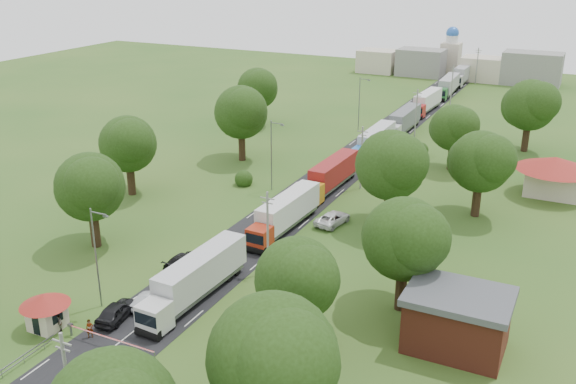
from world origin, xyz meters
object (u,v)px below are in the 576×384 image
Objects in this scene: boom_barrier at (98,336)px; guard_booth at (45,307)px; truck_0 at (196,278)px; info_sign at (390,143)px; car_lane_mid at (150,300)px; pedestrian_near at (90,329)px; car_lane_front at (117,311)px.

guard_booth is (-5.84, -0.00, 1.27)m from boom_barrier.
truck_0 is (3.20, 10.10, 1.33)m from boom_barrier.
info_sign is (6.56, 60.00, 2.11)m from boom_barrier.
info_sign is 53.45m from car_lane_mid.
car_lane_mid is at bearing 39.40° from pedestrian_near.
info_sign is 0.27× the size of truck_0.
car_lane_mid is (5.87, 7.00, -1.47)m from guard_booth.
truck_0 reaches higher than guard_booth.
truck_0 is 10.74m from pedestrian_near.
pedestrian_near is at bearing 6.46° from guard_booth.
pedestrian_near is (4.43, 0.50, -1.30)m from guard_booth.
car_lane_front is 3.41m from car_lane_mid.
info_sign reaches higher than guard_booth.
info_sign is at bearing 78.32° from guard_booth.
info_sign is 56.73m from car_lane_front.
car_lane_front is (-7.85, -56.14, -2.16)m from info_sign.
truck_0 is at bearing -93.85° from info_sign.
boom_barrier is at bearing -96.24° from info_sign.
boom_barrier is at bearing 0.01° from guard_booth.
truck_0 is 7.81m from car_lane_front.
info_sign is at bearing 83.76° from boom_barrier.
truck_0 reaches higher than car_lane_mid.
info_sign is (12.40, 60.00, 0.84)m from guard_booth.
info_sign is at bearing -98.05° from car_lane_mid.
truck_0 is (-3.36, -49.90, -0.78)m from info_sign.
car_lane_mid is 2.45× the size of pedestrian_near.
car_lane_front is (4.55, 3.86, -1.33)m from guard_booth.
pedestrian_near is at bearing -97.63° from info_sign.
boom_barrier is 1.88× the size of car_lane_front.
guard_booth reaches higher than car_lane_front.
guard_booth reaches higher than car_lane_mid.
car_lane_front is 1.16× the size of car_lane_mid.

